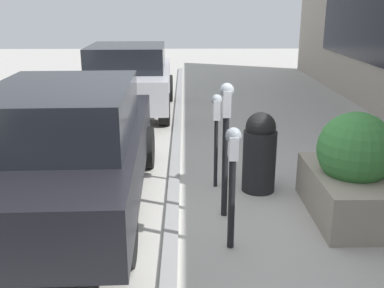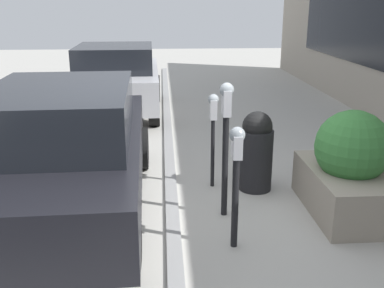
{
  "view_description": "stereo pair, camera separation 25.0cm",
  "coord_description": "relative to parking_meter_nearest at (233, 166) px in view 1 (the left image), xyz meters",
  "views": [
    {
      "loc": [
        -4.96,
        -0.08,
        2.47
      ],
      "look_at": [
        0.0,
        -0.16,
        0.89
      ],
      "focal_mm": 42.0,
      "sensor_mm": 36.0,
      "label": 1
    },
    {
      "loc": [
        -4.95,
        0.17,
        2.47
      ],
      "look_at": [
        0.0,
        -0.16,
        0.89
      ],
      "focal_mm": 42.0,
      "sensor_mm": 36.0,
      "label": 2
    }
  ],
  "objects": [
    {
      "name": "parked_car_rear",
      "position": [
        6.05,
        1.76,
        -0.1
      ],
      "size": [
        3.89,
        1.95,
        1.55
      ],
      "rotation": [
        0.0,
        0.0,
        0.02
      ],
      "color": "#B7B7BC",
      "rests_on": "ground_plane"
    },
    {
      "name": "planter_box",
      "position": [
        0.73,
        -1.51,
        -0.37
      ],
      "size": [
        1.53,
        0.93,
        1.27
      ],
      "color": "gray",
      "rests_on": "ground_plane"
    },
    {
      "name": "curb_strip",
      "position": [
        0.78,
        0.63,
        -0.89
      ],
      "size": [
        24.5,
        0.16,
        0.04
      ],
      "color": "gray",
      "rests_on": "ground_plane"
    },
    {
      "name": "parking_meter_nearest",
      "position": [
        0.0,
        0.0,
        0.0
      ],
      "size": [
        0.19,
        0.16,
        1.31
      ],
      "color": "black",
      "rests_on": "ground_plane"
    },
    {
      "name": "ground_plane",
      "position": [
        0.78,
        0.55,
        -0.91
      ],
      "size": [
        40.0,
        40.0,
        0.0
      ],
      "primitive_type": "plane",
      "color": "#ADAAA3"
    },
    {
      "name": "parking_meter_middle",
      "position": [
        1.63,
        0.05,
        0.07
      ],
      "size": [
        0.17,
        0.15,
        1.31
      ],
      "color": "black",
      "rests_on": "ground_plane"
    },
    {
      "name": "trash_bin",
      "position": [
        1.5,
        -0.52,
        -0.36
      ],
      "size": [
        0.45,
        0.45,
        1.09
      ],
      "color": "black",
      "rests_on": "ground_plane"
    },
    {
      "name": "parking_meter_second",
      "position": [
        0.74,
        0.01,
        0.2
      ],
      "size": [
        0.19,
        0.16,
        1.61
      ],
      "color": "black",
      "rests_on": "ground_plane"
    },
    {
      "name": "parked_car_middle",
      "position": [
        0.99,
        1.89,
        -0.1
      ],
      "size": [
        4.44,
        1.93,
        1.57
      ],
      "rotation": [
        0.0,
        0.0,
        0.03
      ],
      "color": "black",
      "rests_on": "ground_plane"
    }
  ]
}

